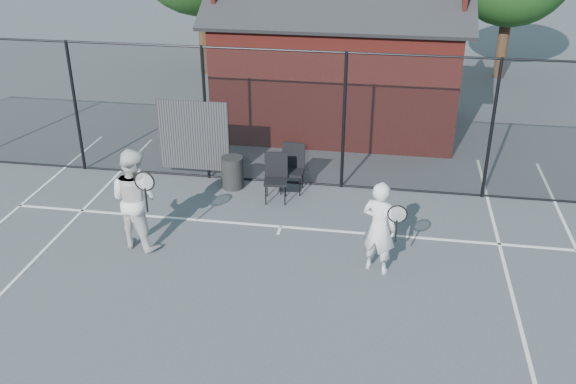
% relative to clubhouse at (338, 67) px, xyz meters
% --- Properties ---
extents(ground, '(80.00, 80.00, 0.00)m').
position_rel_clubhouse_xyz_m(ground, '(-0.50, -9.00, -1.61)').
color(ground, '#43474C').
rests_on(ground, ground).
extents(court_lines, '(11.02, 18.00, 0.01)m').
position_rel_clubhouse_xyz_m(court_lines, '(-0.50, -10.32, -1.60)').
color(court_lines, silver).
rests_on(court_lines, ground).
extents(fence, '(22.04, 3.00, 3.00)m').
position_rel_clubhouse_xyz_m(fence, '(-0.80, -4.00, -0.16)').
color(fence, black).
rests_on(fence, ground).
extents(clubhouse, '(6.50, 4.36, 4.19)m').
position_rel_clubhouse_xyz_m(clubhouse, '(0.00, 0.00, 0.00)').
color(clubhouse, maroon).
rests_on(clubhouse, ground).
extents(player_front, '(0.80, 0.65, 1.67)m').
position_rel_clubhouse_xyz_m(player_front, '(1.39, -7.23, -0.77)').
color(player_front, silver).
rests_on(player_front, ground).
extents(player_back, '(1.11, 0.97, 1.90)m').
position_rel_clubhouse_xyz_m(player_back, '(-2.96, -7.08, -0.66)').
color(player_back, silver).
rests_on(player_back, ground).
extents(chair_left, '(0.50, 0.52, 1.02)m').
position_rel_clubhouse_xyz_m(chair_left, '(-0.54, -4.40, -1.10)').
color(chair_left, black).
rests_on(chair_left, ground).
extents(chair_right, '(0.54, 0.55, 0.99)m').
position_rel_clubhouse_xyz_m(chair_right, '(-0.80, -4.90, -1.11)').
color(chair_right, black).
rests_on(chair_right, ground).
extents(waste_bin, '(0.55, 0.55, 0.70)m').
position_rel_clubhouse_xyz_m(waste_bin, '(-1.85, -4.40, -1.26)').
color(waste_bin, black).
rests_on(waste_bin, ground).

